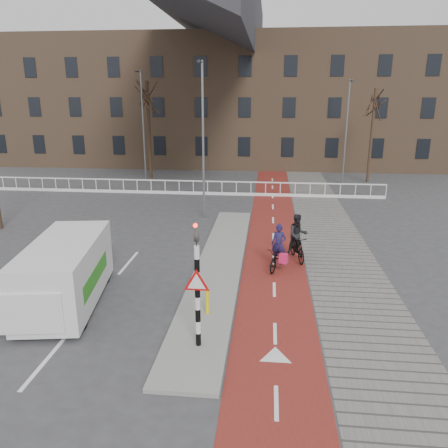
# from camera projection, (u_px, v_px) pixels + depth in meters

# --- Properties ---
(ground) EXTENTS (120.00, 120.00, 0.00)m
(ground) POSITION_uv_depth(u_px,v_px,m) (227.00, 315.00, 13.84)
(ground) COLOR #38383A
(ground) RESTS_ON ground
(bike_lane) EXTENTS (2.50, 60.00, 0.01)m
(bike_lane) POSITION_uv_depth(u_px,v_px,m) (273.00, 225.00, 23.22)
(bike_lane) COLOR maroon
(bike_lane) RESTS_ON ground
(sidewalk) EXTENTS (3.00, 60.00, 0.01)m
(sidewalk) POSITION_uv_depth(u_px,v_px,m) (327.00, 227.00, 22.95)
(sidewalk) COLOR slate
(sidewalk) RESTS_ON ground
(curb_island) EXTENTS (1.80, 16.00, 0.12)m
(curb_island) POSITION_uv_depth(u_px,v_px,m) (219.00, 265.00, 17.70)
(curb_island) COLOR gray
(curb_island) RESTS_ON ground
(traffic_signal) EXTENTS (0.80, 0.80, 3.68)m
(traffic_signal) POSITION_uv_depth(u_px,v_px,m) (197.00, 282.00, 11.40)
(traffic_signal) COLOR black
(traffic_signal) RESTS_ON curb_island
(bollard) EXTENTS (0.12, 0.12, 0.77)m
(bollard) POSITION_uv_depth(u_px,v_px,m) (207.00, 302.00, 13.57)
(bollard) COLOR yellow
(bollard) RESTS_ON curb_island
(cyclist_near) EXTENTS (1.17, 1.86, 1.85)m
(cyclist_near) POSITION_uv_depth(u_px,v_px,m) (278.00, 254.00, 17.27)
(cyclist_near) COLOR black
(cyclist_near) RESTS_ON bike_lane
(cyclist_far) EXTENTS (0.98, 1.92, 1.98)m
(cyclist_far) POSITION_uv_depth(u_px,v_px,m) (297.00, 241.00, 18.16)
(cyclist_far) COLOR black
(cyclist_far) RESTS_ON bike_lane
(van) EXTENTS (2.74, 5.24, 2.15)m
(van) POSITION_uv_depth(u_px,v_px,m) (66.00, 272.00, 14.27)
(van) COLOR silver
(van) RESTS_ON ground
(railing) EXTENTS (28.00, 0.10, 0.99)m
(railing) POSITION_uv_depth(u_px,v_px,m) (179.00, 190.00, 30.45)
(railing) COLOR silver
(railing) RESTS_ON ground
(townhouse_row) EXTENTS (46.00, 10.00, 15.90)m
(townhouse_row) POSITION_uv_depth(u_px,v_px,m) (228.00, 82.00, 42.41)
(townhouse_row) COLOR #7F6047
(townhouse_row) RESTS_ON ground
(tree_mid) EXTENTS (0.28, 0.28, 7.71)m
(tree_mid) POSITION_uv_depth(u_px,v_px,m) (149.00, 131.00, 35.21)
(tree_mid) COLOR #312216
(tree_mid) RESTS_ON ground
(tree_right) EXTENTS (0.22, 0.22, 7.14)m
(tree_right) POSITION_uv_depth(u_px,v_px,m) (371.00, 136.00, 33.76)
(tree_right) COLOR #312216
(tree_right) RESTS_ON ground
(streetlight_near) EXTENTS (0.12, 0.12, 8.39)m
(streetlight_near) POSITION_uv_depth(u_px,v_px,m) (203.00, 143.00, 23.51)
(streetlight_near) COLOR slate
(streetlight_near) RESTS_ON ground
(streetlight_left) EXTENTS (0.12, 0.12, 8.49)m
(streetlight_left) POSITION_uv_depth(u_px,v_px,m) (143.00, 127.00, 34.66)
(streetlight_left) COLOR slate
(streetlight_left) RESTS_ON ground
(streetlight_right) EXTENTS (0.12, 0.12, 7.75)m
(streetlight_right) POSITION_uv_depth(u_px,v_px,m) (346.00, 133.00, 32.83)
(streetlight_right) COLOR slate
(streetlight_right) RESTS_ON ground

